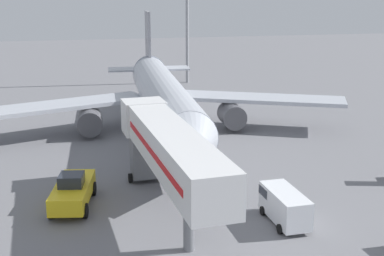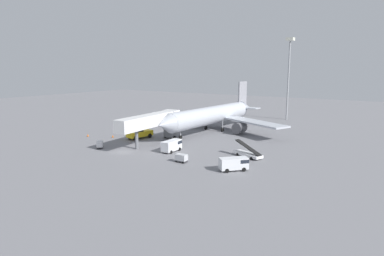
{
  "view_description": "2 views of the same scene",
  "coord_description": "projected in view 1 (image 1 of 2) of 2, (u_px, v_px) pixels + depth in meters",
  "views": [
    {
      "loc": [
        -6.26,
        -25.44,
        16.1
      ],
      "look_at": [
        4.29,
        19.2,
        3.75
      ],
      "focal_mm": 48.33,
      "sensor_mm": 36.0,
      "label": 1
    },
    {
      "loc": [
        48.86,
        -48.76,
        17.18
      ],
      "look_at": [
        5.05,
        18.18,
        2.89
      ],
      "focal_mm": 31.4,
      "sensor_mm": 36.0,
      "label": 2
    }
  ],
  "objects": [
    {
      "name": "airplane_at_gate",
      "position": [
        162.0,
        96.0,
        58.2
      ],
      "size": [
        43.96,
        43.71,
        13.13
      ],
      "color": "#B7BCC6",
      "rests_on": "ground"
    },
    {
      "name": "jet_bridge",
      "position": [
        165.0,
        146.0,
        37.04
      ],
      "size": [
        4.48,
        20.63,
        7.01
      ],
      "color": "silver",
      "rests_on": "ground"
    },
    {
      "name": "pushback_tug",
      "position": [
        73.0,
        191.0,
        39.28
      ],
      "size": [
        3.77,
        6.98,
        2.71
      ],
      "color": "yellow",
      "rests_on": "ground"
    },
    {
      "name": "service_van_near_center",
      "position": [
        284.0,
        204.0,
        36.66
      ],
      "size": [
        2.33,
        5.01,
        2.34
      ],
      "color": "white",
      "rests_on": "ground"
    }
  ]
}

